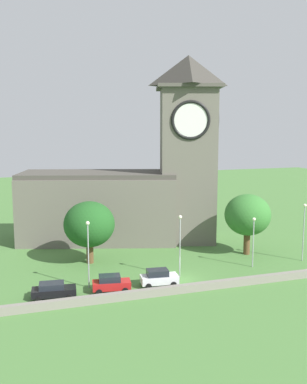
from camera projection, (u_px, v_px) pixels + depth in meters
ground_plane at (144, 246)px, 67.07m from camera, size 200.00×200.00×0.00m
church at (137, 181)px, 69.58m from camera, size 32.26×18.26×28.62m
quay_barrier at (194, 287)px, 48.98m from camera, size 58.21×0.70×0.89m
car_black at (53, 290)px, 47.09m from camera, size 4.82×2.68×1.66m
car_red at (111, 283)px, 48.83m from camera, size 4.38×2.62×1.86m
car_white at (159, 278)px, 50.56m from camera, size 4.40×2.53×1.92m
streetlamp_west_mid at (88, 244)px, 49.38m from camera, size 0.44×0.44×7.67m
streetlamp_central at (180, 237)px, 52.88m from camera, size 0.44×0.44×7.62m
streetlamp_east_mid at (253, 234)px, 56.79m from camera, size 0.44×0.44×6.52m
streetlamp_east_end at (304, 224)px, 59.30m from camera, size 0.44×0.44×7.82m
tree_by_tower at (89, 224)px, 58.33m from camera, size 6.71×6.71×8.30m
tree_riverside_west at (248, 215)px, 62.28m from camera, size 6.46×6.46×8.62m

